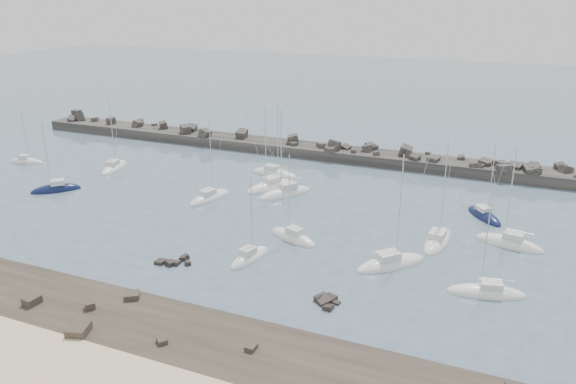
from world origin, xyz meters
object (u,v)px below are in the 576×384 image
Objects in this scene: sailboat_14 at (270,187)px; sailboat_3 at (210,198)px; sailboat_4 at (274,174)px; sailboat_8 at (484,216)px; sailboat_7 at (391,264)px; sailboat_9 at (509,244)px; sailboat_6 at (285,194)px; sailboat_0 at (27,162)px; sailboat_1 at (114,168)px; sailboat_2 at (56,190)px; sailboat_13 at (250,258)px; sailboat_11 at (486,293)px; sailboat_5 at (293,238)px; sailboat_10 at (438,241)px.

sailboat_3 is at bearing -128.44° from sailboat_14.
sailboat_8 is (33.58, -5.73, -0.01)m from sailboat_4.
sailboat_8 is (8.37, 18.77, -0.01)m from sailboat_7.
sailboat_6 is at bearing 169.92° from sailboat_9.
sailboat_7 is at bearing -11.29° from sailboat_0.
sailboat_1 is 1.10× the size of sailboat_2.
sailboat_7 is at bearing -44.17° from sailboat_4.
sailboat_7 is 16.01m from sailboat_9.
sailboat_13 is (36.69, -21.54, 0.00)m from sailboat_1.
sailboat_4 is at bearing 14.03° from sailboat_0.
sailboat_13 is (-15.12, -4.74, 0.00)m from sailboat_7.
sailboat_7 reaches higher than sailboat_2.
sailboat_8 is 31.54m from sailboat_14.
sailboat_0 is at bearing -165.97° from sailboat_4.
sailboat_6 is 35.42m from sailboat_11.
sailboat_6 reaches higher than sailboat_11.
sailboat_8 is at bearing 38.05° from sailboat_5.
sailboat_2 is 0.90× the size of sailboat_9.
sailboat_1 reaches higher than sailboat_3.
sailboat_3 is 1.02× the size of sailboat_11.
sailboat_6 is (48.80, 2.65, 0.02)m from sailboat_0.
sailboat_14 is (45.36, 4.60, 0.01)m from sailboat_0.
sailboat_7 reaches higher than sailboat_5.
sailboat_1 reaches higher than sailboat_0.
sailboat_6 is at bearing -29.45° from sailboat_14.
sailboat_11 is at bearing -18.14° from sailboat_3.
sailboat_1 is 60.21m from sailboat_8.
sailboat_6 reaches higher than sailboat_13.
sailboat_4 reaches higher than sailboat_0.
sailboat_0 is at bearing 177.88° from sailboat_9.
sailboat_10 reaches higher than sailboat_13.
sailboat_5 is at bearing -160.36° from sailboat_10.
sailboat_8 is at bearing 3.79° from sailboat_0.
sailboat_4 is 9.85m from sailboat_6.
sailboat_9 is (11.91, 10.70, 0.01)m from sailboat_7.
sailboat_1 is 27.68m from sailboat_4.
sailboat_3 is at bearing 175.96° from sailboat_10.
sailboat_6 is 1.02× the size of sailboat_14.
sailboat_14 is at bearing 25.18° from sailboat_2.
sailboat_4 reaches higher than sailboat_3.
sailboat_4 is 30.93m from sailboat_13.
sailboat_8 is (21.09, 16.51, -0.01)m from sailboat_5.
sailboat_10 reaches higher than sailboat_2.
sailboat_4 is 1.02× the size of sailboat_9.
sailboat_7 is at bearing -17.97° from sailboat_1.
sailboat_1 is 0.93× the size of sailboat_14.
sailboat_7 is 1.03× the size of sailboat_10.
sailboat_10 is 22.96m from sailboat_13.
sailboat_2 is 0.94× the size of sailboat_3.
sailboat_11 is at bearing -84.77° from sailboat_8.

